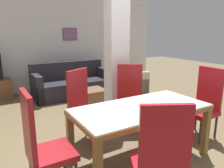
% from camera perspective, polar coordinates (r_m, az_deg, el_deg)
% --- Properties ---
extents(ground_plane, '(18.00, 18.00, 0.00)m').
position_cam_1_polar(ground_plane, '(3.19, 7.22, -18.43)').
color(ground_plane, brown).
extents(back_wall, '(7.20, 0.09, 2.70)m').
position_cam_1_polar(back_wall, '(6.60, -16.29, 10.17)').
color(back_wall, silver).
rests_on(back_wall, ground_plane).
extents(divider_pillar, '(0.39, 0.28, 2.70)m').
position_cam_1_polar(divider_pillar, '(4.08, 1.21, 8.88)').
color(divider_pillar, silver).
rests_on(divider_pillar, ground_plane).
extents(dining_table, '(1.78, 0.87, 0.73)m').
position_cam_1_polar(dining_table, '(2.92, 7.56, -8.57)').
color(dining_table, brown).
rests_on(dining_table, ground_plane).
extents(dining_chair_far_left, '(0.62, 0.62, 1.13)m').
position_cam_1_polar(dining_chair_far_left, '(3.38, -7.39, -5.57)').
color(dining_chair_far_left, maroon).
rests_on(dining_chair_far_left, ground_plane).
extents(dining_chair_head_right, '(0.46, 0.46, 1.13)m').
position_cam_1_polar(dining_chair_head_right, '(3.82, 22.91, -4.28)').
color(dining_chair_head_right, maroon).
rests_on(dining_chair_head_right, ground_plane).
extents(dining_chair_near_left, '(0.62, 0.62, 1.13)m').
position_cam_1_polar(dining_chair_near_left, '(2.10, 12.51, -18.49)').
color(dining_chair_near_left, maroon).
rests_on(dining_chair_near_left, ground_plane).
extents(dining_chair_far_right, '(0.62, 0.62, 1.13)m').
position_cam_1_polar(dining_chair_far_right, '(3.82, 4.81, -3.24)').
color(dining_chair_far_right, maroon).
rests_on(dining_chair_far_right, ground_plane).
extents(dining_chair_head_left, '(0.46, 0.46, 1.13)m').
position_cam_1_polar(dining_chair_head_left, '(2.41, -17.94, -14.39)').
color(dining_chair_head_left, maroon).
rests_on(dining_chair_head_left, ground_plane).
extents(sofa, '(2.01, 0.86, 0.88)m').
position_cam_1_polar(sofa, '(5.95, -10.46, -0.09)').
color(sofa, '#24222A').
rests_on(sofa, ground_plane).
extents(armchair, '(1.11, 1.09, 0.75)m').
position_cam_1_polar(armchair, '(6.41, 4.71, 0.82)').
color(armchair, '#BEBC9B').
rests_on(armchair, ground_plane).
extents(coffee_table, '(0.77, 0.53, 0.39)m').
position_cam_1_polar(coffee_table, '(5.02, -6.16, -3.67)').
color(coffee_table, brown).
rests_on(coffee_table, ground_plane).
extents(bottle, '(0.08, 0.08, 0.27)m').
position_cam_1_polar(bottle, '(5.00, -8.80, -0.29)').
color(bottle, '#B2B7BC').
rests_on(bottle, coffee_table).
extents(floor_lamp, '(0.35, 0.35, 1.89)m').
position_cam_1_polar(floor_lamp, '(6.99, 0.18, 12.89)').
color(floor_lamp, '#B7B7BC').
rests_on(floor_lamp, ground_plane).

